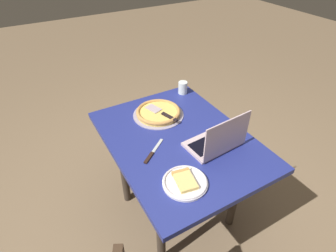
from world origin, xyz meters
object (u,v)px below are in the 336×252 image
at_px(table_knife, 152,153).
at_px(drink_cup, 183,87).
at_px(pizza_tray, 158,113).
at_px(pizza_plate, 185,182).
at_px(laptop, 217,141).
at_px(dining_table, 178,149).

distance_m(table_knife, drink_cup, 0.76).
bearing_deg(pizza_tray, pizza_plate, 164.19).
bearing_deg(pizza_plate, table_knife, 8.71).
xyz_separation_m(pizza_plate, table_knife, (0.30, 0.05, -0.01)).
bearing_deg(drink_cup, pizza_tray, 119.40).
relative_size(laptop, drink_cup, 3.53).
bearing_deg(drink_cup, laptop, 165.26).
bearing_deg(drink_cup, dining_table, 145.14).
relative_size(pizza_tray, drink_cup, 3.69).
height_order(dining_table, pizza_tray, pizza_tray).
height_order(dining_table, table_knife, table_knife).
bearing_deg(pizza_tray, laptop, -163.87).
height_order(laptop, table_knife, laptop).
distance_m(laptop, pizza_plate, 0.36).
bearing_deg(drink_cup, table_knife, 133.75).
bearing_deg(pizza_plate, laptop, -66.08).
xyz_separation_m(laptop, pizza_tray, (0.49, 0.14, -0.04)).
relative_size(laptop, table_knife, 1.74).
relative_size(pizza_plate, drink_cup, 2.47).
distance_m(dining_table, pizza_tray, 0.32).
xyz_separation_m(laptop, drink_cup, (0.67, -0.18, -0.01)).
distance_m(dining_table, pizza_plate, 0.40).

